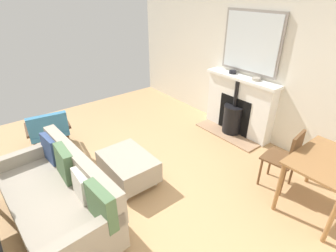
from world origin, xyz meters
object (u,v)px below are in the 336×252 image
object	(u,v)px
armchair_accent	(48,129)
fireplace	(238,108)
mantel_bowl_near	(233,72)
dining_table	(327,168)
mantel_bowl_far	(256,79)
ottoman	(128,166)
dining_chair_near_fireplace	(287,156)
sofa	(60,197)

from	to	relation	value
armchair_accent	fireplace	bearing A→B (deg)	152.79
mantel_bowl_near	dining_table	world-z (taller)	mantel_bowl_near
mantel_bowl_far	ottoman	world-z (taller)	mantel_bowl_far
dining_table	dining_chair_near_fireplace	xyz separation A→B (m)	(-0.01, -0.49, -0.10)
mantel_bowl_near	ottoman	size ratio (longest dim) A/B	0.16
fireplace	ottoman	world-z (taller)	fireplace
fireplace	mantel_bowl_near	bearing A→B (deg)	-98.55
fireplace	mantel_bowl_near	world-z (taller)	mantel_bowl_near
dining_table	fireplace	bearing A→B (deg)	-112.71
mantel_bowl_far	dining_chair_near_fireplace	world-z (taller)	mantel_bowl_far
fireplace	mantel_bowl_near	size ratio (longest dim) A/B	10.90
mantel_bowl_far	sofa	size ratio (longest dim) A/B	0.08
armchair_accent	dining_chair_near_fireplace	size ratio (longest dim) A/B	0.83
fireplace	mantel_bowl_far	size ratio (longest dim) A/B	9.66
mantel_bowl_near	sofa	bearing A→B (deg)	6.15
fireplace	dining_chair_near_fireplace	distance (m)	1.64
mantel_bowl_far	dining_table	xyz separation A→B (m)	(0.84, 1.66, -0.50)
mantel_bowl_near	dining_table	xyz separation A→B (m)	(0.84, 2.17, -0.50)
fireplace	mantel_bowl_near	xyz separation A→B (m)	(-0.04, -0.24, 0.64)
mantel_bowl_far	sofa	distance (m)	3.51
mantel_bowl_far	armchair_accent	world-z (taller)	mantel_bowl_far
ottoman	dining_table	bearing A→B (deg)	128.96
mantel_bowl_near	mantel_bowl_far	xyz separation A→B (m)	(0.00, 0.51, -0.00)
sofa	ottoman	world-z (taller)	sofa
sofa	dining_table	bearing A→B (deg)	145.09
ottoman	fireplace	bearing A→B (deg)	179.44
mantel_bowl_near	mantel_bowl_far	distance (m)	0.51
ottoman	dining_table	xyz separation A→B (m)	(-1.58, 1.95, 0.39)
fireplace	mantel_bowl_far	distance (m)	0.69
mantel_bowl_near	armchair_accent	distance (m)	3.39
dining_chair_near_fireplace	mantel_bowl_near	bearing A→B (deg)	-116.41
armchair_accent	mantel_bowl_near	bearing A→B (deg)	156.76
sofa	ottoman	size ratio (longest dim) A/B	2.24
mantel_bowl_near	armchair_accent	bearing A→B (deg)	-23.24
ottoman	armchair_accent	xyz separation A→B (m)	(0.62, -1.53, 0.17)
mantel_bowl_far	armchair_accent	xyz separation A→B (m)	(3.05, -1.82, -0.71)
fireplace	mantel_bowl_far	bearing A→B (deg)	97.71
mantel_bowl_near	sofa	world-z (taller)	mantel_bowl_near
fireplace	armchair_accent	bearing A→B (deg)	-27.21
sofa	dining_table	world-z (taller)	sofa
mantel_bowl_near	mantel_bowl_far	world-z (taller)	mantel_bowl_near
mantel_bowl_near	sofa	distance (m)	3.53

